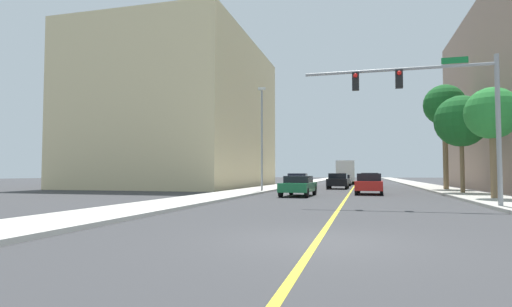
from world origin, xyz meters
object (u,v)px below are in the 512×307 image
at_px(car_green, 298,185).
at_px(delivery_truck, 345,172).
at_px(car_red, 369,184).
at_px(palm_near, 492,114).
at_px(street_lamp, 262,133).
at_px(car_blue, 297,181).
at_px(car_white, 370,180).
at_px(palm_mid, 461,122).
at_px(car_black, 338,181).
at_px(car_gray, 343,180).
at_px(palm_far, 444,106).
at_px(traffic_signal_mast, 437,98).

xyz_separation_m(car_green, delivery_truck, (1.77, 31.04, 0.99)).
bearing_deg(car_red, palm_near, -36.02).
bearing_deg(palm_near, street_lamp, 157.67).
distance_m(car_blue, car_white, 8.42).
bearing_deg(car_blue, car_green, 97.42).
relative_size(palm_mid, car_black, 1.80).
relative_size(street_lamp, car_black, 2.14).
bearing_deg(delivery_truck, palm_mid, -72.59).
relative_size(car_gray, car_green, 0.93).
bearing_deg(delivery_truck, street_lamp, -103.45).
relative_size(palm_mid, car_blue, 1.60).
bearing_deg(car_red, car_green, -140.14).
height_order(street_lamp, car_black, street_lamp).
xyz_separation_m(car_gray, car_white, (3.05, -6.90, 0.08)).
distance_m(car_green, car_black, 13.39).
height_order(car_green, car_red, car_red).
bearing_deg(delivery_truck, car_green, -95.32).
relative_size(palm_far, delivery_truck, 1.10).
bearing_deg(delivery_truck, traffic_signal_mast, -83.74).
bearing_deg(street_lamp, car_green, -50.64).
height_order(traffic_signal_mast, palm_mid, palm_mid).
bearing_deg(palm_far, traffic_signal_mast, -101.24).
height_order(car_green, car_white, car_white).
relative_size(palm_far, car_white, 2.19).
relative_size(palm_far, car_red, 2.22).
bearing_deg(car_white, car_gray, 116.21).
bearing_deg(car_black, traffic_signal_mast, -74.00).
bearing_deg(car_red, traffic_signal_mast, -73.39).
bearing_deg(traffic_signal_mast, delivery_truck, 98.32).
relative_size(palm_far, car_black, 2.37).
bearing_deg(palm_near, car_black, 122.12).
xyz_separation_m(car_red, car_black, (-2.80, 9.73, 0.01)).
relative_size(traffic_signal_mast, street_lamp, 1.02).
xyz_separation_m(street_lamp, car_white, (8.44, 11.88, -3.91)).
bearing_deg(car_black, palm_near, -56.98).
xyz_separation_m(palm_mid, car_green, (-11.02, -4.85, -4.52)).
height_order(car_gray, car_red, car_red).
bearing_deg(street_lamp, car_blue, 75.29).
height_order(car_red, delivery_truck, delivery_truck).
xyz_separation_m(street_lamp, delivery_truck, (5.37, 26.65, -3.01)).
distance_m(traffic_signal_mast, car_black, 21.84).
bearing_deg(palm_far, car_green, -134.36).
distance_m(car_blue, car_black, 4.21).
distance_m(car_blue, delivery_truck, 20.25).
xyz_separation_m(palm_far, car_green, (-11.14, -11.39, -6.69)).
distance_m(car_gray, car_white, 7.55).
bearing_deg(palm_mid, traffic_signal_mast, -106.46).
xyz_separation_m(traffic_signal_mast, palm_far, (3.74, 18.83, 2.50)).
relative_size(car_green, car_white, 1.06).
height_order(palm_mid, car_white, palm_mid).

